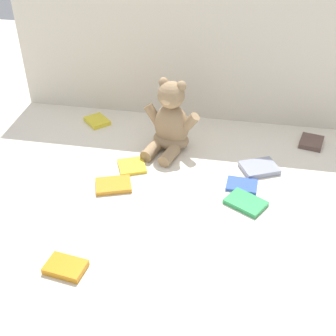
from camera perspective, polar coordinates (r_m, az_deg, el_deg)
The scene contains 11 objects.
ground_plane at distance 1.54m, azimuth 1.31°, elevation -1.00°, with size 3.20×3.20×0.00m, color silver.
backdrop_drape at distance 1.80m, azimuth 3.88°, elevation 15.00°, with size 1.51×0.03×0.58m, color beige.
teddy_bear at distance 1.64m, azimuth 0.33°, elevation 5.80°, with size 0.23×0.23×0.28m.
book_case_0 at distance 1.88m, azimuth -9.25°, elevation 6.08°, with size 0.08×0.10×0.02m, color yellow.
book_case_1 at distance 1.49m, azimuth -7.15°, elevation -2.23°, with size 0.09×0.12×0.02m, color orange.
book_case_2 at distance 1.24m, azimuth -13.23°, elevation -12.48°, with size 0.07×0.11×0.02m, color orange.
book_case_3 at distance 1.43m, azimuth 10.11°, elevation -4.47°, with size 0.09×0.12×0.02m, color green.
book_case_4 at distance 1.51m, azimuth 9.62°, elevation -2.21°, with size 0.08×0.10×0.01m, color blue.
book_case_5 at distance 1.58m, azimuth -4.73°, elevation 0.25°, with size 0.10×0.09×0.01m, color yellow.
book_case_6 at distance 1.80m, azimuth 18.21°, elevation 3.23°, with size 0.08×0.10×0.02m, color brown.
book_case_7 at distance 1.59m, azimuth 11.84°, elevation 0.01°, with size 0.10×0.12×0.02m, color #8D92A8.
Camera 1 is at (0.19, -1.23, 0.91)m, focal length 46.66 mm.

